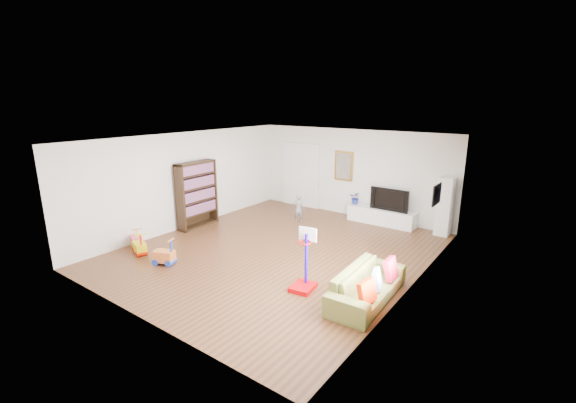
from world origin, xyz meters
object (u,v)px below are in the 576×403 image
Objects in this scene: media_console at (381,216)px; bookshelf at (197,195)px; sofa at (367,285)px; basketball_hoop at (303,260)px.

bookshelf reaches higher than media_console.
bookshelf is at bearing 77.42° from sofa.
media_console is 1.63× the size of basketball_hoop.
bookshelf is 4.84m from basketball_hoop.
sofa is at bearing -70.48° from media_console.
media_console is at bearing 36.41° from bookshelf.
bookshelf is 1.54× the size of basketball_hoop.
basketball_hoop is at bearing 105.40° from sofa.
bookshelf is at bearing 154.67° from basketball_hoop.
bookshelf reaches higher than sofa.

